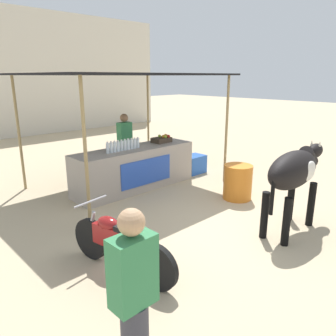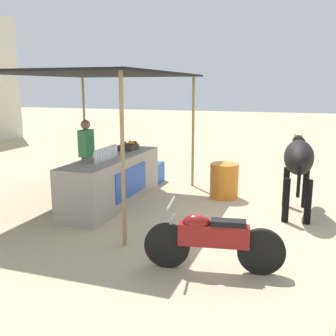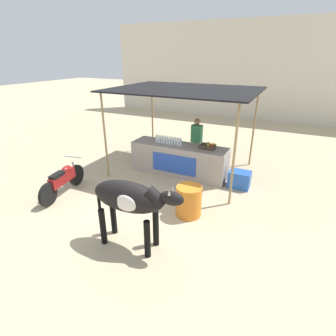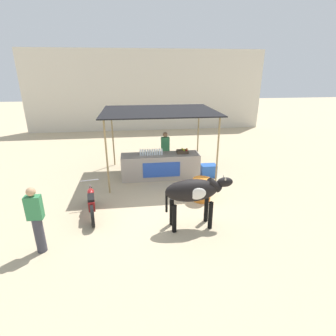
% 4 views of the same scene
% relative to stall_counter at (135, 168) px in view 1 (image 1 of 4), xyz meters
% --- Properties ---
extents(ground_plane, '(60.00, 60.00, 0.00)m').
position_rel_stall_counter_xyz_m(ground_plane, '(0.00, -2.20, -0.48)').
color(ground_plane, tan).
extents(stall_counter, '(3.00, 0.82, 0.96)m').
position_rel_stall_counter_xyz_m(stall_counter, '(0.00, 0.00, 0.00)').
color(stall_counter, '#9E9389').
rests_on(stall_counter, ground).
extents(stall_awning, '(4.20, 3.20, 2.59)m').
position_rel_stall_counter_xyz_m(stall_awning, '(0.00, 0.30, 2.01)').
color(stall_awning, black).
rests_on(stall_awning, ground).
extents(water_bottle_row, '(0.88, 0.07, 0.25)m').
position_rel_stall_counter_xyz_m(water_bottle_row, '(-0.35, -0.05, 0.59)').
color(water_bottle_row, silver).
rests_on(water_bottle_row, stall_counter).
extents(fruit_crate, '(0.44, 0.32, 0.18)m').
position_rel_stall_counter_xyz_m(fruit_crate, '(0.89, 0.05, 0.56)').
color(fruit_crate, '#3F3326').
rests_on(fruit_crate, stall_counter).
extents(vendor_behind_counter, '(0.34, 0.22, 1.65)m').
position_rel_stall_counter_xyz_m(vendor_behind_counter, '(0.28, 0.75, 0.37)').
color(vendor_behind_counter, '#383842').
rests_on(vendor_behind_counter, ground).
extents(cooler_box, '(0.60, 0.44, 0.48)m').
position_rel_stall_counter_xyz_m(cooler_box, '(1.91, -0.10, -0.24)').
color(cooler_box, blue).
rests_on(cooler_box, ground).
extents(water_barrel, '(0.60, 0.60, 0.74)m').
position_rel_stall_counter_xyz_m(water_barrel, '(1.14, -2.04, -0.11)').
color(water_barrel, orange).
rests_on(water_barrel, ground).
extents(cow, '(1.83, 0.58, 1.44)m').
position_rel_stall_counter_xyz_m(cow, '(0.53, -3.52, 0.55)').
color(cow, black).
rests_on(cow, ground).
extents(motorcycle_parked, '(0.55, 1.79, 0.90)m').
position_rel_stall_counter_xyz_m(motorcycle_parked, '(-2.27, -2.55, -0.05)').
color(motorcycle_parked, black).
rests_on(motorcycle_parked, ground).
extents(passerby_on_street, '(0.34, 0.22, 1.65)m').
position_rel_stall_counter_xyz_m(passerby_on_street, '(-3.23, -4.09, 0.37)').
color(passerby_on_street, '#383842').
rests_on(passerby_on_street, ground).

